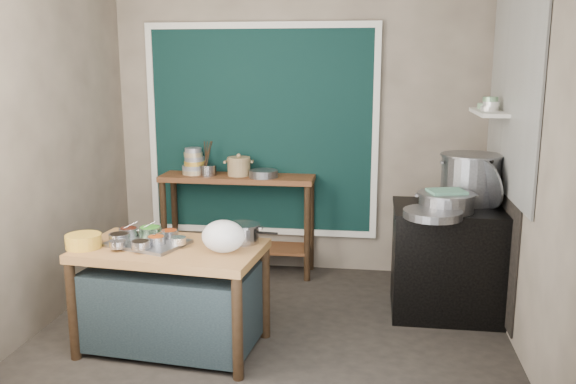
# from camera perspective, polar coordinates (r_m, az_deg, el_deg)

# --- Properties ---
(floor) EXTENTS (3.50, 3.00, 0.02)m
(floor) POSITION_cam_1_polar(r_m,az_deg,el_deg) (4.75, -1.43, -12.93)
(floor) COLOR #2C2721
(floor) RESTS_ON ground
(back_wall) EXTENTS (3.50, 0.02, 2.80)m
(back_wall) POSITION_cam_1_polar(r_m,az_deg,el_deg) (5.83, 0.98, 6.18)
(back_wall) COLOR gray
(back_wall) RESTS_ON floor
(left_wall) EXTENTS (0.02, 3.00, 2.80)m
(left_wall) POSITION_cam_1_polar(r_m,az_deg,el_deg) (4.95, -22.10, 4.27)
(left_wall) COLOR gray
(left_wall) RESTS_ON floor
(right_wall) EXTENTS (0.02, 3.00, 2.80)m
(right_wall) POSITION_cam_1_polar(r_m,az_deg,el_deg) (4.41, 21.70, 3.44)
(right_wall) COLOR gray
(right_wall) RESTS_ON floor
(curtain_panel) EXTENTS (2.10, 0.02, 1.90)m
(curtain_panel) POSITION_cam_1_polar(r_m,az_deg,el_deg) (5.85, -2.50, 5.70)
(curtain_panel) COLOR black
(curtain_panel) RESTS_ON back_wall
(curtain_frame) EXTENTS (2.22, 0.03, 2.02)m
(curtain_frame) POSITION_cam_1_polar(r_m,az_deg,el_deg) (5.84, -2.51, 5.69)
(curtain_frame) COLOR beige
(curtain_frame) RESTS_ON back_wall
(tile_panel) EXTENTS (0.02, 1.70, 1.70)m
(tile_panel) POSITION_cam_1_polar(r_m,az_deg,el_deg) (4.90, 20.35, 9.62)
(tile_panel) COLOR #B2B2AA
(tile_panel) RESTS_ON right_wall
(soot_patch) EXTENTS (0.01, 1.30, 1.30)m
(soot_patch) POSITION_cam_1_polar(r_m,az_deg,el_deg) (5.16, 19.25, -3.17)
(soot_patch) COLOR black
(soot_patch) RESTS_ON right_wall
(wall_shelf) EXTENTS (0.22, 0.70, 0.03)m
(wall_shelf) POSITION_cam_1_polar(r_m,az_deg,el_deg) (5.19, 18.32, 7.08)
(wall_shelf) COLOR beige
(wall_shelf) RESTS_ON right_wall
(prep_table) EXTENTS (1.31, 0.84, 0.75)m
(prep_table) POSITION_cam_1_polar(r_m,az_deg,el_deg) (4.42, -10.75, -9.69)
(prep_table) COLOR brown
(prep_table) RESTS_ON floor
(back_counter) EXTENTS (1.45, 0.40, 0.95)m
(back_counter) POSITION_cam_1_polar(r_m,az_deg,el_deg) (5.87, -4.68, -3.01)
(back_counter) COLOR brown
(back_counter) RESTS_ON floor
(stove_block) EXTENTS (0.90, 0.68, 0.85)m
(stove_block) POSITION_cam_1_polar(r_m,az_deg,el_deg) (5.08, 14.90, -6.37)
(stove_block) COLOR black
(stove_block) RESTS_ON floor
(stove_top) EXTENTS (0.92, 0.69, 0.03)m
(stove_top) POSITION_cam_1_polar(r_m,az_deg,el_deg) (4.96, 15.17, -1.54)
(stove_top) COLOR black
(stove_top) RESTS_ON stove_block
(condiment_tray) EXTENTS (0.60, 0.51, 0.02)m
(condiment_tray) POSITION_cam_1_polar(r_m,az_deg,el_deg) (4.37, -13.00, -4.67)
(condiment_tray) COLOR gray
(condiment_tray) RESTS_ON prep_table
(condiment_bowls) EXTENTS (0.55, 0.45, 0.06)m
(condiment_bowls) POSITION_cam_1_polar(r_m,az_deg,el_deg) (4.38, -13.36, -4.09)
(condiment_bowls) COLOR gray
(condiment_bowls) RESTS_ON condiment_tray
(yellow_basin) EXTENTS (0.28, 0.28, 0.09)m
(yellow_basin) POSITION_cam_1_polar(r_m,az_deg,el_deg) (4.41, -18.59, -4.37)
(yellow_basin) COLOR #C3772D
(yellow_basin) RESTS_ON prep_table
(saucepan) EXTENTS (0.27, 0.27, 0.13)m
(saucepan) POSITION_cam_1_polar(r_m,az_deg,el_deg) (4.31, -4.26, -3.86)
(saucepan) COLOR gray
(saucepan) RESTS_ON prep_table
(plastic_bag_a) EXTENTS (0.33, 0.30, 0.22)m
(plastic_bag_a) POSITION_cam_1_polar(r_m,az_deg,el_deg) (4.09, -6.07, -4.14)
(plastic_bag_a) COLOR white
(plastic_bag_a) RESTS_ON prep_table
(plastic_bag_b) EXTENTS (0.26, 0.24, 0.17)m
(plastic_bag_b) POSITION_cam_1_polar(r_m,az_deg,el_deg) (4.23, -5.93, -3.96)
(plastic_bag_b) COLOR white
(plastic_bag_b) RESTS_ON prep_table
(bowl_stack) EXTENTS (0.22, 0.22, 0.25)m
(bowl_stack) POSITION_cam_1_polar(r_m,az_deg,el_deg) (5.87, -8.81, 2.74)
(bowl_stack) COLOR tan
(bowl_stack) RESTS_ON back_counter
(utensil_cup) EXTENTS (0.19, 0.19, 0.10)m
(utensil_cup) POSITION_cam_1_polar(r_m,az_deg,el_deg) (5.78, -7.53, 2.04)
(utensil_cup) COLOR gray
(utensil_cup) RESTS_ON back_counter
(ceramic_crock) EXTENTS (0.28, 0.28, 0.15)m
(ceramic_crock) POSITION_cam_1_polar(r_m,az_deg,el_deg) (5.75, -4.62, 2.31)
(ceramic_crock) COLOR olive
(ceramic_crock) RESTS_ON back_counter
(wide_bowl) EXTENTS (0.34, 0.34, 0.07)m
(wide_bowl) POSITION_cam_1_polar(r_m,az_deg,el_deg) (5.65, -2.32, 1.72)
(wide_bowl) COLOR gray
(wide_bowl) RESTS_ON back_counter
(stock_pot) EXTENTS (0.64, 0.64, 0.39)m
(stock_pot) POSITION_cam_1_polar(r_m,az_deg,el_deg) (5.13, 16.70, 1.24)
(stock_pot) COLOR gray
(stock_pot) RESTS_ON stove_top
(pot_lid) EXTENTS (0.25, 0.40, 0.38)m
(pot_lid) POSITION_cam_1_polar(r_m,az_deg,el_deg) (4.96, 18.14, 0.69)
(pot_lid) COLOR gray
(pot_lid) RESTS_ON stove_top
(steamer) EXTENTS (0.48, 0.48, 0.14)m
(steamer) POSITION_cam_1_polar(r_m,az_deg,el_deg) (4.80, 14.58, -0.90)
(steamer) COLOR gray
(steamer) RESTS_ON stove_top
(green_cloth) EXTENTS (0.31, 0.27, 0.02)m
(green_cloth) POSITION_cam_1_polar(r_m,az_deg,el_deg) (4.78, 14.63, 0.06)
(green_cloth) COLOR #588E6C
(green_cloth) RESTS_ON steamer
(shallow_pan) EXTENTS (0.56, 0.56, 0.06)m
(shallow_pan) POSITION_cam_1_polar(r_m,az_deg,el_deg) (4.58, 13.39, -2.01)
(shallow_pan) COLOR gray
(shallow_pan) RESTS_ON stove_top
(shelf_bowl_stack) EXTENTS (0.14, 0.14, 0.11)m
(shelf_bowl_stack) POSITION_cam_1_polar(r_m,az_deg,el_deg) (5.17, 18.40, 7.80)
(shelf_bowl_stack) COLOR silver
(shelf_bowl_stack) RESTS_ON wall_shelf
(shelf_bowl_green) EXTENTS (0.14, 0.14, 0.05)m
(shelf_bowl_green) POSITION_cam_1_polar(r_m,az_deg,el_deg) (5.39, 17.97, 7.67)
(shelf_bowl_green) COLOR gray
(shelf_bowl_green) RESTS_ON wall_shelf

